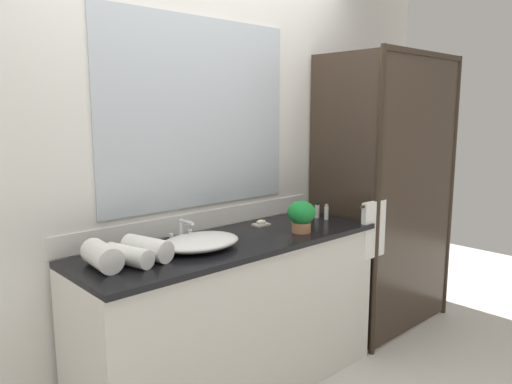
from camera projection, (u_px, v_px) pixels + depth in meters
The scene contains 13 objects.
wall_back_with_mirror at pixel (197, 161), 2.86m from camera, with size 4.40×0.06×2.60m.
vanity_cabinet at pixel (235, 317), 2.75m from camera, with size 1.80×0.58×0.90m.
shower_enclosure at pixel (394, 196), 3.37m from camera, with size 1.20×0.59×2.00m.
sink_basin at pixel (201, 242), 2.49m from camera, with size 0.43×0.32×0.07m, color white.
faucet at pixel (182, 235), 2.62m from camera, with size 0.17×0.14×0.13m.
potted_plant at pixel (301, 215), 2.83m from camera, with size 0.16×0.16×0.19m.
soap_dish at pixel (261, 223), 3.01m from camera, with size 0.10×0.07×0.04m.
amenity_bottle_lotion at pixel (326, 212), 3.18m from camera, with size 0.03×0.03×0.10m.
amenity_bottle_conditioner at pixel (294, 218), 3.06m from camera, with size 0.03×0.03×0.08m.
amenity_bottle_shampoo at pixel (317, 210), 3.23m from camera, with size 0.03×0.03×0.10m.
rolled_towel_near_edge at pixel (102, 256), 2.18m from camera, with size 0.12×0.12×0.23m, color white.
rolled_towel_middle at pixel (128, 256), 2.23m from camera, with size 0.09×0.09×0.25m, color white.
rolled_towel_far_edge at pixel (147, 248), 2.31m from camera, with size 0.11×0.11×0.25m, color white.
Camera 1 is at (-1.68, -1.98, 1.59)m, focal length 34.24 mm.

